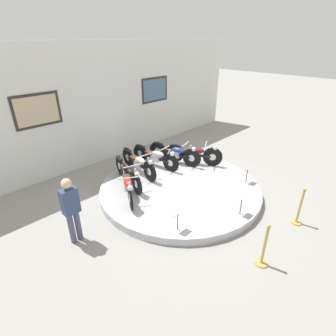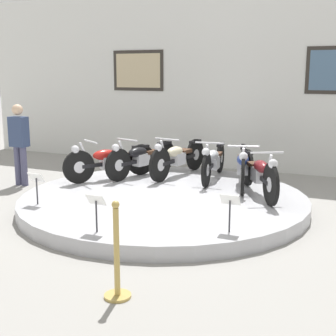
{
  "view_description": "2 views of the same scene",
  "coord_description": "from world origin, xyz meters",
  "px_view_note": "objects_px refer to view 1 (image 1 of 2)",
  "views": [
    {
      "loc": [
        -5.2,
        -4.59,
        4.27
      ],
      "look_at": [
        -0.15,
        0.37,
        0.72
      ],
      "focal_mm": 28.0,
      "sensor_mm": 36.0,
      "label": 1
    },
    {
      "loc": [
        3.25,
        -6.98,
        2.26
      ],
      "look_at": [
        0.09,
        -0.01,
        0.69
      ],
      "focal_mm": 50.0,
      "sensor_mm": 36.0,
      "label": 2
    }
  ],
  "objects_px": {
    "motorcycle_cream": "(139,163)",
    "stanchion_post_right_of_entry": "(299,211)",
    "motorcycle_blue": "(175,153)",
    "info_placard_front_left": "(178,217)",
    "motorcycle_maroon": "(194,153)",
    "motorcycle_red": "(128,184)",
    "info_placard_front_centre": "(242,202)",
    "info_placard_front_right": "(247,172)",
    "stanchion_post_left_of_entry": "(263,251)",
    "motorcycle_black": "(128,173)",
    "visitor_standing": "(71,207)",
    "motorcycle_silver": "(156,156)"
  },
  "relations": [
    {
      "from": "motorcycle_cream",
      "to": "info_placard_front_centre",
      "type": "xyz_separation_m",
      "value": [
        0.38,
        -3.54,
        -0.03
      ]
    },
    {
      "from": "info_placard_front_right",
      "to": "info_placard_front_centre",
      "type": "bearing_deg",
      "value": -155.28
    },
    {
      "from": "motorcycle_blue",
      "to": "info_placard_front_centre",
      "type": "bearing_deg",
      "value": -107.82
    },
    {
      "from": "motorcycle_red",
      "to": "motorcycle_maroon",
      "type": "height_order",
      "value": "motorcycle_maroon"
    },
    {
      "from": "motorcycle_red",
      "to": "motorcycle_black",
      "type": "height_order",
      "value": "motorcycle_black"
    },
    {
      "from": "motorcycle_black",
      "to": "stanchion_post_right_of_entry",
      "type": "relative_size",
      "value": 1.87
    },
    {
      "from": "stanchion_post_left_of_entry",
      "to": "stanchion_post_right_of_entry",
      "type": "relative_size",
      "value": 1.0
    },
    {
      "from": "motorcycle_blue",
      "to": "info_placard_front_centre",
      "type": "xyz_separation_m",
      "value": [
        -1.04,
        -3.24,
        -0.03
      ]
    },
    {
      "from": "motorcycle_red",
      "to": "stanchion_post_right_of_entry",
      "type": "relative_size",
      "value": 1.68
    },
    {
      "from": "info_placard_front_right",
      "to": "stanchion_post_left_of_entry",
      "type": "distance_m",
      "value": 3.12
    },
    {
      "from": "info_placard_front_centre",
      "to": "stanchion_post_right_of_entry",
      "type": "xyz_separation_m",
      "value": [
        0.95,
        -1.09,
        -0.24
      ]
    },
    {
      "from": "info_placard_front_centre",
      "to": "info_placard_front_right",
      "type": "distance_m",
      "value": 1.73
    },
    {
      "from": "motorcycle_red",
      "to": "stanchion_post_right_of_entry",
      "type": "xyz_separation_m",
      "value": [
        2.42,
        -3.81,
        -0.25
      ]
    },
    {
      "from": "info_placard_front_right",
      "to": "stanchion_post_right_of_entry",
      "type": "bearing_deg",
      "value": -108.9
    },
    {
      "from": "info_placard_front_centre",
      "to": "motorcycle_black",
      "type": "bearing_deg",
      "value": 107.84
    },
    {
      "from": "info_placard_front_left",
      "to": "stanchion_post_left_of_entry",
      "type": "relative_size",
      "value": 0.5
    },
    {
      "from": "motorcycle_red",
      "to": "info_placard_front_centre",
      "type": "height_order",
      "value": "motorcycle_red"
    },
    {
      "from": "motorcycle_cream",
      "to": "stanchion_post_right_of_entry",
      "type": "distance_m",
      "value": 4.83
    },
    {
      "from": "motorcycle_cream",
      "to": "motorcycle_blue",
      "type": "relative_size",
      "value": 1.02
    },
    {
      "from": "motorcycle_cream",
      "to": "visitor_standing",
      "type": "bearing_deg",
      "value": -157.29
    },
    {
      "from": "motorcycle_silver",
      "to": "motorcycle_blue",
      "type": "distance_m",
      "value": 0.73
    },
    {
      "from": "motorcycle_blue",
      "to": "stanchion_post_right_of_entry",
      "type": "xyz_separation_m",
      "value": [
        -0.09,
        -4.34,
        -0.27
      ]
    },
    {
      "from": "info_placard_front_left",
      "to": "info_placard_front_centre",
      "type": "distance_m",
      "value": 1.73
    },
    {
      "from": "info_placard_front_right",
      "to": "motorcycle_cream",
      "type": "bearing_deg",
      "value": 124.72
    },
    {
      "from": "info_placard_front_right",
      "to": "motorcycle_red",
      "type": "bearing_deg",
      "value": 146.75
    },
    {
      "from": "motorcycle_cream",
      "to": "info_placard_front_left",
      "type": "height_order",
      "value": "motorcycle_cream"
    },
    {
      "from": "visitor_standing",
      "to": "stanchion_post_left_of_entry",
      "type": "bearing_deg",
      "value": -55.31
    },
    {
      "from": "info_placard_front_right",
      "to": "stanchion_post_left_of_entry",
      "type": "height_order",
      "value": "stanchion_post_left_of_entry"
    },
    {
      "from": "motorcycle_cream",
      "to": "info_placard_front_left",
      "type": "xyz_separation_m",
      "value": [
        -1.19,
        -2.82,
        -0.03
      ]
    },
    {
      "from": "motorcycle_silver",
      "to": "info_placard_front_left",
      "type": "xyz_separation_m",
      "value": [
        -1.95,
        -2.82,
        -0.01
      ]
    },
    {
      "from": "motorcycle_silver",
      "to": "stanchion_post_right_of_entry",
      "type": "distance_m",
      "value": 4.67
    },
    {
      "from": "info_placard_front_centre",
      "to": "motorcycle_red",
      "type": "bearing_deg",
      "value": 118.4
    },
    {
      "from": "motorcycle_black",
      "to": "info_placard_front_left",
      "type": "height_order",
      "value": "motorcycle_black"
    },
    {
      "from": "motorcycle_black",
      "to": "visitor_standing",
      "type": "bearing_deg",
      "value": -157.74
    },
    {
      "from": "motorcycle_red",
      "to": "motorcycle_blue",
      "type": "distance_m",
      "value": 2.57
    },
    {
      "from": "motorcycle_maroon",
      "to": "info_placard_front_centre",
      "type": "height_order",
      "value": "motorcycle_maroon"
    },
    {
      "from": "motorcycle_maroon",
      "to": "info_placard_front_left",
      "type": "relative_size",
      "value": 3.46
    },
    {
      "from": "info_placard_front_centre",
      "to": "stanchion_post_right_of_entry",
      "type": "relative_size",
      "value": 0.5
    },
    {
      "from": "motorcycle_silver",
      "to": "motorcycle_maroon",
      "type": "bearing_deg",
      "value": -36.9
    },
    {
      "from": "motorcycle_cream",
      "to": "stanchion_post_right_of_entry",
      "type": "bearing_deg",
      "value": -73.99
    },
    {
      "from": "motorcycle_red",
      "to": "motorcycle_maroon",
      "type": "bearing_deg",
      "value": 0.04
    },
    {
      "from": "motorcycle_silver",
      "to": "info_placard_front_centre",
      "type": "relative_size",
      "value": 3.84
    },
    {
      "from": "motorcycle_black",
      "to": "motorcycle_cream",
      "type": "relative_size",
      "value": 0.96
    },
    {
      "from": "motorcycle_blue",
      "to": "motorcycle_maroon",
      "type": "distance_m",
      "value": 0.67
    },
    {
      "from": "motorcycle_blue",
      "to": "info_placard_front_left",
      "type": "height_order",
      "value": "motorcycle_blue"
    },
    {
      "from": "motorcycle_cream",
      "to": "motorcycle_maroon",
      "type": "height_order",
      "value": "motorcycle_maroon"
    },
    {
      "from": "motorcycle_red",
      "to": "info_placard_front_right",
      "type": "bearing_deg",
      "value": -33.25
    },
    {
      "from": "motorcycle_cream",
      "to": "motorcycle_maroon",
      "type": "bearing_deg",
      "value": -23.94
    },
    {
      "from": "motorcycle_blue",
      "to": "stanchion_post_right_of_entry",
      "type": "relative_size",
      "value": 1.91
    },
    {
      "from": "motorcycle_cream",
      "to": "info_placard_front_left",
      "type": "relative_size",
      "value": 3.9
    }
  ]
}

